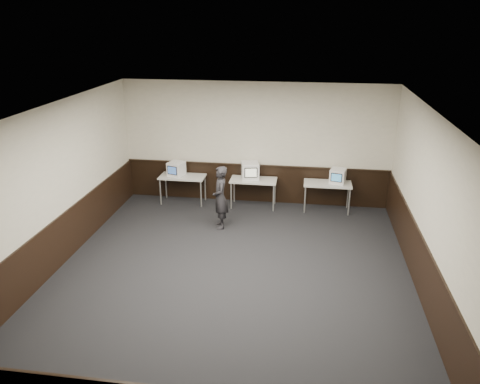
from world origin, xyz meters
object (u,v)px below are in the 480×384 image
object	(u,v)px
desk_right	(327,186)
emac_left	(176,169)
desk_left	(183,178)
emac_right	(338,176)
desk_center	(253,182)
person	(220,198)
emac_center	(250,171)

from	to	relation	value
desk_right	emac_left	xyz separation A→B (m)	(-3.96, -0.01, 0.26)
desk_left	emac_right	size ratio (longest dim) A/B	2.57
desk_center	emac_right	size ratio (longest dim) A/B	2.57
emac_left	person	bearing A→B (deg)	-27.49
desk_right	person	distance (m)	2.88
desk_right	emac_left	distance (m)	3.97
emac_center	person	xyz separation A→B (m)	(-0.52, -1.44, -0.22)
desk_left	person	world-z (taller)	person
emac_center	emac_left	bearing A→B (deg)	169.09
emac_left	emac_right	distance (m)	4.20
desk_right	desk_center	bearing A→B (deg)	180.00
emac_left	emac_right	world-z (taller)	emac_left
emac_left	person	xyz separation A→B (m)	(1.44, -1.39, -0.18)
desk_right	emac_right	size ratio (longest dim) A/B	2.57
desk_left	emac_left	size ratio (longest dim) A/B	2.46
desk_left	emac_center	bearing A→B (deg)	1.19
desk_center	desk_right	world-z (taller)	same
desk_center	person	size ratio (longest dim) A/B	0.79
desk_center	emac_center	xyz separation A→B (m)	(-0.09, 0.04, 0.29)
desk_right	desk_left	bearing A→B (deg)	180.00
desk_center	person	world-z (taller)	person
desk_right	emac_center	world-z (taller)	emac_center
emac_center	person	distance (m)	1.54
emac_right	emac_center	bearing A→B (deg)	-166.53
desk_center	emac_left	bearing A→B (deg)	-179.78
emac_right	person	size ratio (longest dim) A/B	0.31
desk_right	emac_center	size ratio (longest dim) A/B	2.20
desk_right	emac_center	bearing A→B (deg)	178.93
desk_left	emac_right	xyz separation A→B (m)	(4.04, 0.04, 0.26)
desk_left	desk_right	xyz separation A→B (m)	(3.80, 0.00, 0.00)
desk_right	emac_left	world-z (taller)	emac_left
emac_right	desk_left	bearing A→B (deg)	-166.04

